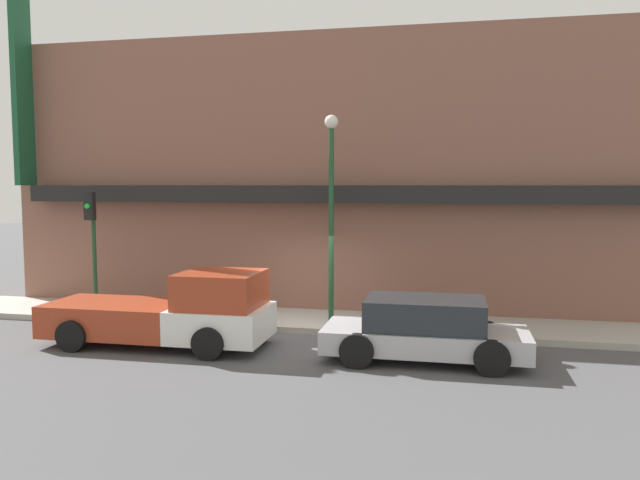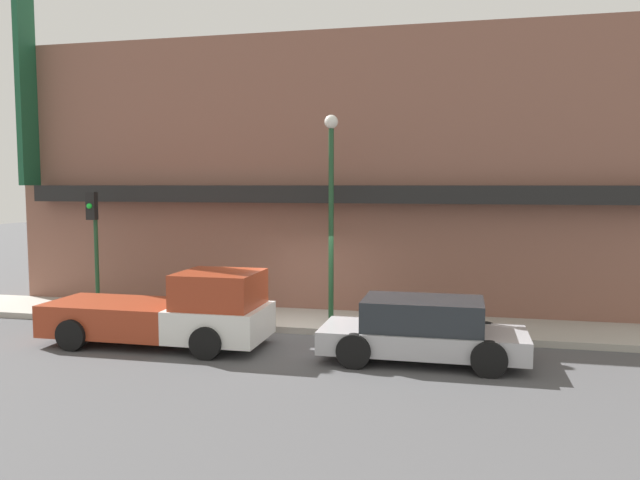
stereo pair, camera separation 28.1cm
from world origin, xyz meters
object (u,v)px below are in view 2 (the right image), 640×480
pickup_truck (172,312)px  parked_car (423,330)px  street_lamp (331,194)px  fire_hydrant (421,314)px  traffic_light (94,229)px

pickup_truck → parked_car: bearing=-1.4°
pickup_truck → street_lamp: street_lamp is taller
parked_car → street_lamp: size_ratio=0.81×
fire_hydrant → traffic_light: bearing=180.0°
parked_car → fire_hydrant: bearing=96.3°
parked_car → traffic_light: 10.10m
parked_car → traffic_light: (-9.59, 2.51, 1.89)m
parked_car → street_lamp: (-2.60, 2.63, 2.93)m
fire_hydrant → street_lamp: street_lamp is taller
parked_car → traffic_light: size_ratio=1.28×
pickup_truck → parked_car: size_ratio=1.22×
pickup_truck → fire_hydrant: pickup_truck is taller
fire_hydrant → street_lamp: size_ratio=0.13×
traffic_light → street_lamp: bearing=1.0°
pickup_truck → street_lamp: size_ratio=0.98×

